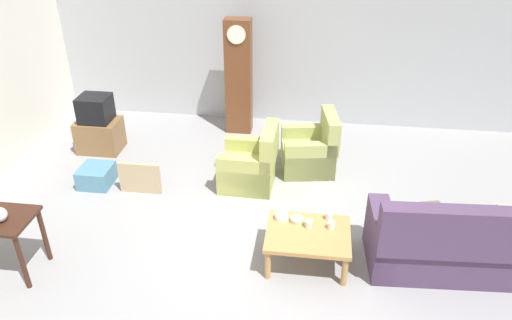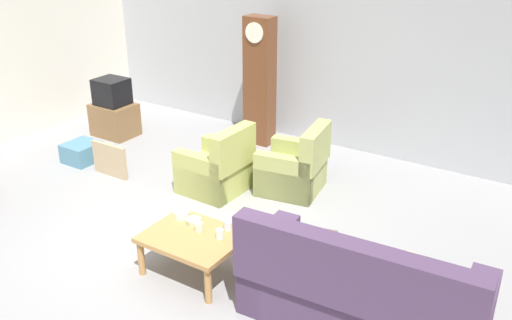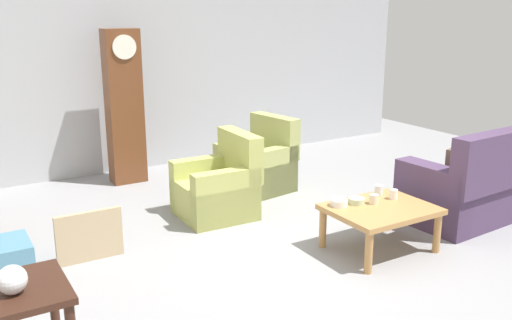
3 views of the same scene
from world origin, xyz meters
name	(u,v)px [view 3 (image 3 of 3)]	position (x,y,z in m)	size (l,w,h in m)	color
ground_plane	(311,247)	(0.00, 0.00, 0.00)	(10.40, 10.40, 0.00)	gray
garage_door_wall	(163,54)	(0.00, 3.60, 1.60)	(8.40, 0.16, 3.20)	#ADAFB5
couch_floral	(491,183)	(2.29, -0.26, 0.35)	(2.15, 1.01, 1.04)	#4C3856
armchair_olive_near	(219,189)	(-0.36, 1.24, 0.31)	(0.81, 0.78, 0.92)	tan
armchair_olive_far	(258,166)	(0.49, 1.79, 0.31)	(0.90, 0.88, 0.92)	tan
coffee_table_wood	(380,213)	(0.53, -0.36, 0.37)	(0.96, 0.76, 0.43)	#B27F47
grandfather_clock	(124,107)	(-0.81, 2.99, 1.00)	(0.44, 0.30, 1.99)	brown
framed_picture_leaning	(89,236)	(-1.89, 0.81, 0.23)	(0.60, 0.05, 0.47)	tan
storage_box_blue	(3,258)	(-2.61, 0.94, 0.14)	(0.45, 0.48, 0.28)	teal
glass_dome_cloche	(12,280)	(-2.74, -1.00, 0.83)	(0.16, 0.16, 0.16)	silver
cup_white_porcelain	(394,194)	(0.79, -0.26, 0.48)	(0.08, 0.08, 0.10)	white
cup_blue_rimmed	(379,190)	(0.76, -0.09, 0.48)	(0.08, 0.08, 0.10)	silver
cup_cream_tall	(374,199)	(0.53, -0.27, 0.48)	(0.09, 0.09, 0.09)	beige
bowl_white_stacked	(339,203)	(0.21, -0.15, 0.47)	(0.16, 0.16, 0.07)	white
bowl_shallow_green	(356,201)	(0.39, -0.18, 0.46)	(0.16, 0.16, 0.06)	#B2C69E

